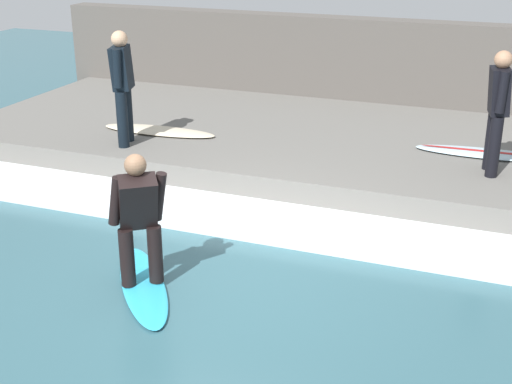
% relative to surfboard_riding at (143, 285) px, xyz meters
% --- Properties ---
extents(ground_plane, '(28.00, 28.00, 0.00)m').
position_rel_surfboard_riding_xyz_m(ground_plane, '(0.49, -0.76, -0.03)').
color(ground_plane, '#335B66').
extents(concrete_ledge, '(4.40, 11.77, 0.48)m').
position_rel_surfboard_riding_xyz_m(concrete_ledge, '(4.61, -0.76, 0.21)').
color(concrete_ledge, '#66635E').
rests_on(concrete_ledge, ground_plane).
extents(back_wall, '(0.50, 12.36, 1.96)m').
position_rel_surfboard_riding_xyz_m(back_wall, '(7.06, -0.76, 0.95)').
color(back_wall, '#544F49').
rests_on(back_wall, ground_plane).
extents(wave_foam_crest, '(0.97, 11.18, 0.17)m').
position_rel_surfboard_riding_xyz_m(wave_foam_crest, '(1.93, -0.76, 0.06)').
color(wave_foam_crest, silver).
rests_on(wave_foam_crest, ground_plane).
extents(surfboard_riding, '(1.74, 1.47, 0.06)m').
position_rel_surfboard_riding_xyz_m(surfboard_riding, '(0.00, 0.00, 0.00)').
color(surfboard_riding, '#2DADD1').
rests_on(surfboard_riding, ground_plane).
extents(surfer_riding, '(0.57, 0.56, 1.44)m').
position_rel_surfboard_riding_xyz_m(surfer_riding, '(-0.00, 0.00, 0.83)').
color(surfer_riding, black).
rests_on(surfer_riding, surfboard_riding).
extents(surfer_waiting_near, '(0.55, 0.34, 1.63)m').
position_rel_surfboard_riding_xyz_m(surfer_waiting_near, '(3.67, -3.22, 1.37)').
color(surfer_waiting_near, black).
rests_on(surfer_waiting_near, concrete_ledge).
extents(surfboard_waiting_near, '(0.54, 2.02, 0.07)m').
position_rel_surfboard_riding_xyz_m(surfboard_waiting_near, '(4.41, -3.13, 0.49)').
color(surfboard_waiting_near, silver).
rests_on(surfboard_waiting_near, concrete_ledge).
extents(surfer_waiting_far, '(0.56, 0.38, 1.68)m').
position_rel_surfboard_riding_xyz_m(surfer_waiting_far, '(3.04, 1.97, 1.40)').
color(surfer_waiting_far, black).
rests_on(surfer_waiting_far, concrete_ledge).
extents(surfboard_waiting_far, '(0.56, 1.91, 0.06)m').
position_rel_surfboard_riding_xyz_m(surfboard_waiting_far, '(3.74, 1.79, 0.48)').
color(surfboard_waiting_far, beige).
rests_on(surfboard_waiting_far, concrete_ledge).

